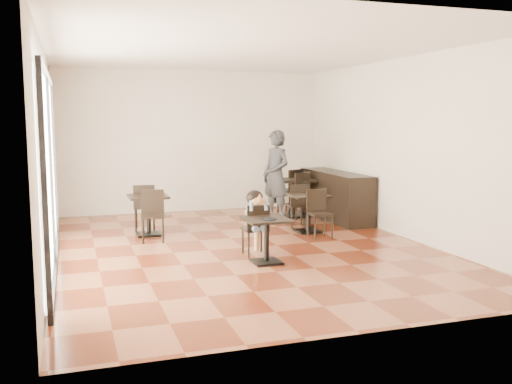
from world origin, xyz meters
name	(u,v)px	position (x,y,z in m)	size (l,w,h in m)	color
floor	(243,248)	(0.00, 0.00, 0.00)	(6.00, 8.00, 0.01)	brown
ceiling	(243,50)	(0.00, 0.00, 3.20)	(6.00, 8.00, 0.01)	white
wall_back	(192,141)	(0.00, 4.00, 1.60)	(6.00, 0.01, 3.20)	silver
wall_front	(365,174)	(0.00, -4.00, 1.60)	(6.00, 0.01, 3.20)	silver
wall_left	(46,155)	(-3.00, 0.00, 1.60)	(0.01, 8.00, 3.20)	silver
wall_right	(404,148)	(3.00, 0.00, 1.60)	(0.01, 8.00, 3.20)	silver
storefront_window	(48,171)	(-2.97, -0.50, 1.40)	(0.04, 4.50, 2.60)	white
child_table	(267,241)	(0.03, -1.07, 0.33)	(0.63, 0.63, 0.67)	black
child_chair	(255,229)	(0.03, -0.52, 0.40)	(0.36, 0.36, 0.81)	black
child	(255,223)	(0.03, -0.52, 0.51)	(0.36, 0.51, 1.01)	gray
plate	(269,219)	(0.03, -1.17, 0.68)	(0.23, 0.23, 0.01)	black
pizza_slice	(259,201)	(0.03, -0.71, 0.88)	(0.24, 0.18, 0.05)	#DBB86D
adult_patron	(276,176)	(1.39, 2.23, 0.94)	(0.69, 0.45, 1.89)	#34353A
cafe_table_mid	(308,213)	(1.53, 0.86, 0.36)	(0.68, 0.68, 0.72)	black
cafe_table_left	(149,215)	(-1.35, 1.52, 0.37)	(0.70, 0.70, 0.74)	black
cafe_table_back	(293,198)	(1.91, 2.53, 0.41)	(0.78, 0.78, 0.82)	black
chair_mid_a	(297,205)	(1.53, 1.41, 0.43)	(0.39, 0.39, 0.86)	black
chair_mid_b	(320,214)	(1.53, 0.31, 0.43)	(0.39, 0.39, 0.86)	black
chair_left_a	(145,207)	(-1.35, 2.07, 0.44)	(0.40, 0.40, 0.89)	black
chair_left_b	(153,216)	(-1.35, 0.97, 0.44)	(0.40, 0.40, 0.89)	black
chair_back_a	(290,191)	(2.04, 3.08, 0.50)	(0.45, 0.45, 0.99)	black
chair_back_b	(309,197)	(2.04, 1.98, 0.50)	(0.45, 0.45, 0.99)	black
service_counter	(335,196)	(2.65, 2.00, 0.50)	(0.60, 2.40, 1.00)	black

